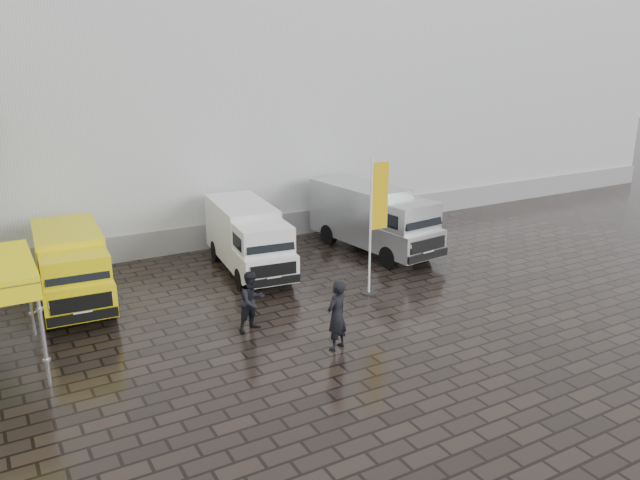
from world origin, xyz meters
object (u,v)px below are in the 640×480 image
at_px(van_silver, 374,220).
at_px(wheelie_bin, 375,216).
at_px(flagpole, 375,220).
at_px(person_front, 337,315).
at_px(person_tent, 252,301).
at_px(van_white, 248,240).
at_px(van_yellow, 72,270).

bearing_deg(van_silver, wheelie_bin, 47.95).
relative_size(flagpole, person_front, 2.34).
bearing_deg(person_front, person_tent, -78.88).
xyz_separation_m(van_silver, wheelie_bin, (2.13, 2.99, -0.79)).
distance_m(van_silver, person_tent, 8.24).
xyz_separation_m(wheelie_bin, person_front, (-7.67, -9.47, 0.48)).
relative_size(van_white, van_silver, 0.92).
bearing_deg(person_tent, van_white, 51.04).
height_order(van_yellow, flagpole, flagpole).
distance_m(wheelie_bin, person_front, 12.20).
distance_m(van_yellow, person_tent, 5.96).
distance_m(van_white, flagpole, 4.89).
relative_size(wheelie_bin, person_tent, 0.54).
bearing_deg(person_front, van_yellow, -72.94).
relative_size(van_yellow, wheelie_bin, 5.25).
bearing_deg(wheelie_bin, person_tent, -155.91).
xyz_separation_m(van_white, flagpole, (2.69, -3.89, 1.27)).
bearing_deg(person_tent, person_front, -72.79).
xyz_separation_m(van_silver, person_tent, (-6.99, -4.33, -0.39)).
relative_size(wheelie_bin, person_front, 0.49).
relative_size(van_white, person_tent, 3.11).
xyz_separation_m(van_yellow, person_front, (5.48, -6.52, -0.19)).
bearing_deg(van_yellow, flagpole, -19.83).
bearing_deg(van_white, van_yellow, -171.63).
height_order(van_yellow, person_tent, van_yellow).
distance_m(flagpole, wheelie_bin, 8.30).
relative_size(van_yellow, van_silver, 0.85).
relative_size(van_white, wheelie_bin, 5.74).
height_order(van_silver, person_tent, van_silver).
relative_size(van_white, flagpole, 1.21).
xyz_separation_m(van_white, wheelie_bin, (7.27, 2.75, -0.69)).
relative_size(flagpole, wheelie_bin, 4.73).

